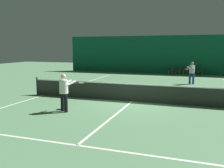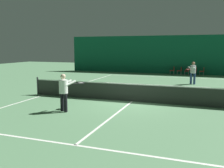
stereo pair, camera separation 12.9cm
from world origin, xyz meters
The scene contains 15 objects.
ground_plane centered at (0.00, 0.00, 0.00)m, with size 60.00×60.00×0.00m, color #56845B.
backdrop_curtain centered at (0.00, 15.15, 2.08)m, with size 23.00×0.12×4.15m.
court_line_baseline_far centered at (0.00, 11.90, 0.00)m, with size 11.00×0.10×0.00m.
court_line_service_far centered at (0.00, 6.40, 0.00)m, with size 8.25×0.10×0.00m.
court_line_service_near centered at (0.00, -6.40, 0.00)m, with size 8.25×0.10×0.00m.
court_line_sideline_left centered at (-5.50, 0.00, 0.00)m, with size 0.10×23.80×0.00m.
court_line_centre centered at (0.00, 0.00, 0.00)m, with size 0.10×12.80×0.00m.
tennis_net centered at (0.00, 0.00, 0.51)m, with size 12.00×0.10×1.07m.
player_near centered at (-2.31, -3.03, 0.99)m, with size 0.89×1.39×1.70m.
player_far centered at (2.80, 7.70, 1.02)m, with size 0.79×1.43×1.75m.
courtside_chair_0 centered at (0.56, 14.60, 0.49)m, with size 0.44×0.44×0.84m.
courtside_chair_1 centered at (1.31, 14.60, 0.49)m, with size 0.44×0.44×0.84m.
courtside_chair_2 centered at (2.06, 14.60, 0.49)m, with size 0.44×0.44×0.84m.
courtside_chair_3 centered at (2.81, 14.60, 0.49)m, with size 0.44×0.44×0.84m.
courtside_chair_4 centered at (3.56, 14.60, 0.49)m, with size 0.44×0.44×0.84m.
Camera 2 is at (3.37, -12.62, 2.84)m, focal length 40.00 mm.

